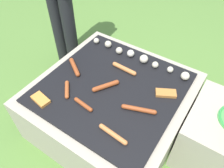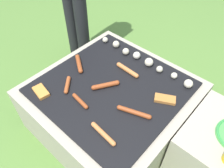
{
  "view_description": "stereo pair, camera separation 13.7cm",
  "coord_description": "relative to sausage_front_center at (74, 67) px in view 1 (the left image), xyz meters",
  "views": [
    {
      "loc": [
        0.53,
        -0.79,
        1.42
      ],
      "look_at": [
        0.0,
        0.0,
        0.43
      ],
      "focal_mm": 35.0,
      "sensor_mm": 36.0,
      "label": 1
    },
    {
      "loc": [
        0.64,
        -0.7,
        1.42
      ],
      "look_at": [
        0.0,
        0.0,
        0.43
      ],
      "focal_mm": 35.0,
      "sensor_mm": 36.0,
      "label": 2
    }
  ],
  "objects": [
    {
      "name": "ground_plane",
      "position": [
        0.31,
        0.01,
        -0.42
      ],
      "size": [
        14.0,
        14.0,
        0.0
      ],
      "primitive_type": "plane",
      "color": "#567F38"
    },
    {
      "name": "grill",
      "position": [
        0.31,
        0.01,
        -0.22
      ],
      "size": [
        0.95,
        0.95,
        0.41
      ],
      "color": "#A89E8C",
      "rests_on": "ground_plane"
    },
    {
      "name": "side_ledge",
      "position": [
        1.03,
        0.16,
        -0.22
      ],
      "size": [
        0.49,
        0.48,
        0.41
      ],
      "color": "#A89E8C",
      "rests_on": "ground_plane"
    },
    {
      "name": "sausage_back_right",
      "position": [
        0.28,
        -0.03,
        0.0
      ],
      "size": [
        0.11,
        0.16,
        0.03
      ],
      "color": "#93421E",
      "rests_on": "grill"
    },
    {
      "name": "sausage_back_center",
      "position": [
        0.51,
        -0.29,
        -0.0
      ],
      "size": [
        0.18,
        0.04,
        0.03
      ],
      "color": "#C6753D",
      "rests_on": "grill"
    },
    {
      "name": "sausage_front_center",
      "position": [
        0.0,
        0.0,
        0.0
      ],
      "size": [
        0.16,
        0.12,
        0.03
      ],
      "color": "#93421E",
      "rests_on": "grill"
    },
    {
      "name": "sausage_mid_right",
      "position": [
        0.29,
        0.18,
        -0.0
      ],
      "size": [
        0.19,
        0.04,
        0.03
      ],
      "color": "#C6753D",
      "rests_on": "grill"
    },
    {
      "name": "sausage_mid_left",
      "position": [
        0.1,
        -0.18,
        -0.0
      ],
      "size": [
        0.11,
        0.12,
        0.03
      ],
      "color": "#A34C23",
      "rests_on": "grill"
    },
    {
      "name": "sausage_front_right",
      "position": [
        0.54,
        -0.07,
        -0.0
      ],
      "size": [
        0.2,
        0.09,
        0.03
      ],
      "color": "#93421E",
      "rests_on": "grill"
    },
    {
      "name": "sausage_front_left",
      "position": [
        0.25,
        -0.22,
        -0.0
      ],
      "size": [
        0.14,
        0.04,
        0.02
      ],
      "color": "#93421E",
      "rests_on": "grill"
    },
    {
      "name": "bread_slice_left",
      "position": [
        0.02,
        -0.33,
        -0.01
      ],
      "size": [
        0.13,
        0.08,
        0.02
      ],
      "color": "#D18438",
      "rests_on": "grill"
    },
    {
      "name": "bread_slice_center",
      "position": [
        0.62,
        0.13,
        -0.01
      ],
      "size": [
        0.14,
        0.11,
        0.02
      ],
      "color": "#B27033",
      "rests_on": "grill"
    },
    {
      "name": "mushroom_row",
      "position": [
        0.32,
        0.32,
        0.01
      ],
      "size": [
        0.77,
        0.07,
        0.06
      ],
      "color": "beige",
      "rests_on": "grill"
    }
  ]
}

